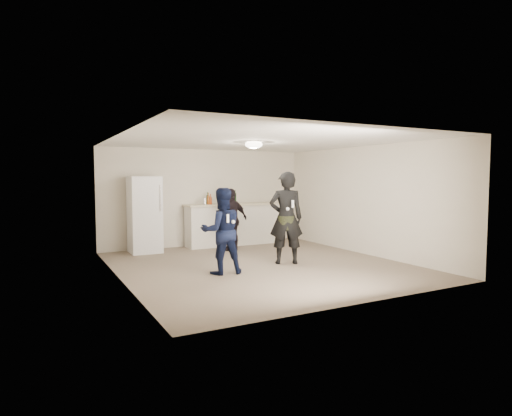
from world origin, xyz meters
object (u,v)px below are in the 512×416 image
counter (235,225)px  man (222,231)px  fridge (145,215)px  shaker (205,201)px  woman (286,218)px  spectator (232,220)px

counter → man: man is taller
fridge → shaker: 1.53m
counter → woman: bearing=-92.9°
fridge → man: (0.71, -2.94, -0.11)m
spectator → shaker: bearing=-71.5°
counter → spectator: size_ratio=1.72×
spectator → fridge: bearing=-33.1°
woman → shaker: bearing=-50.8°
counter → shaker: bearing=-173.8°
fridge → woman: bearing=-50.2°
counter → man: 3.46m
shaker → spectator: spectator is taller
counter → shaker: 1.10m
shaker → woman: bearing=-74.6°
counter → man: bearing=-119.2°
fridge → spectator: size_ratio=1.19×
man → spectator: 2.52m
shaker → spectator: (0.42, -0.71, -0.42)m
counter → fridge: fridge is taller
fridge → man: 3.02m
shaker → woman: (0.74, -2.68, -0.23)m
counter → spectator: 0.95m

